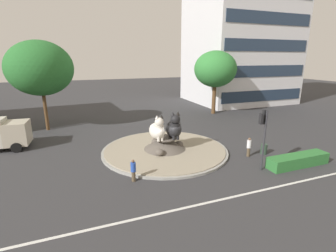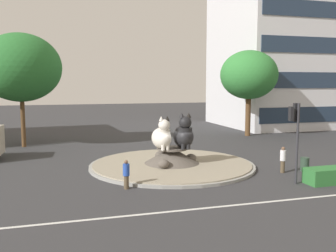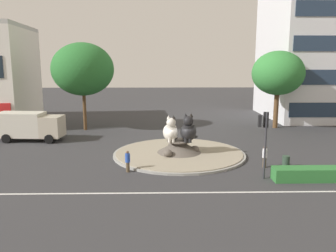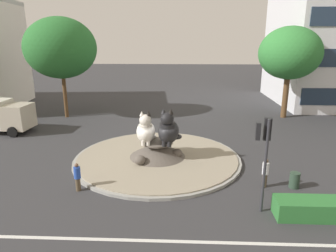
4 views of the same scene
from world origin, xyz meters
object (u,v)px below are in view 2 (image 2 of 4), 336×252
object	(u,v)px
office_tower	(288,20)
traffic_light_mast	(296,125)
litter_bin	(305,164)
cat_statue_white	(162,137)
cat_statue_black	(184,135)
pedestrian_blue_shirt	(126,174)
pedestrian_white_shirt	(283,159)
second_tree_near_tower	(249,75)
broadleaf_tree_behind_island	(21,68)

from	to	relation	value
office_tower	traffic_light_mast	bearing A→B (deg)	-122.48
litter_bin	traffic_light_mast	bearing A→B (deg)	-136.01
traffic_light_mast	cat_statue_white	bearing A→B (deg)	50.21
cat_statue_white	cat_statue_black	size ratio (longest dim) A/B	0.97
traffic_light_mast	pedestrian_blue_shirt	size ratio (longest dim) A/B	2.88
pedestrian_blue_shirt	cat_statue_white	bearing A→B (deg)	119.82
cat_statue_white	litter_bin	bearing A→B (deg)	62.11
pedestrian_white_shirt	pedestrian_blue_shirt	bearing A→B (deg)	121.71
office_tower	second_tree_near_tower	distance (m)	15.25
office_tower	pedestrian_white_shirt	xyz separation A→B (m)	(-16.26, -24.54, -13.30)
cat_statue_white	office_tower	world-z (taller)	office_tower
cat_statue_white	second_tree_near_tower	size ratio (longest dim) A/B	0.26
cat_statue_black	pedestrian_white_shirt	xyz separation A→B (m)	(5.54, -3.47, -1.33)
cat_statue_black	litter_bin	size ratio (longest dim) A/B	2.75
cat_statue_white	pedestrian_white_shirt	world-z (taller)	cat_statue_white
cat_statue_black	traffic_light_mast	world-z (taller)	traffic_light_mast
cat_statue_black	pedestrian_blue_shirt	xyz separation A→B (m)	(-4.77, -4.35, -1.38)
broadleaf_tree_behind_island	litter_bin	size ratio (longest dim) A/B	11.26
traffic_light_mast	office_tower	distance (m)	33.75
broadleaf_tree_behind_island	second_tree_near_tower	distance (m)	22.96
pedestrian_white_shirt	litter_bin	distance (m)	1.70
cat_statue_white	second_tree_near_tower	xyz separation A→B (m)	(13.17, 12.49, 4.46)
office_tower	second_tree_near_tower	bearing A→B (deg)	-140.22
office_tower	pedestrian_blue_shirt	world-z (taller)	office_tower
traffic_light_mast	pedestrian_blue_shirt	world-z (taller)	traffic_light_mast
cat_statue_black	second_tree_near_tower	world-z (taller)	second_tree_near_tower
second_tree_near_tower	pedestrian_blue_shirt	bearing A→B (deg)	-134.09
cat_statue_white	litter_bin	world-z (taller)	cat_statue_white
pedestrian_blue_shirt	broadleaf_tree_behind_island	bearing A→B (deg)	177.98
traffic_light_mast	litter_bin	world-z (taller)	traffic_light_mast
litter_bin	office_tower	bearing A→B (deg)	59.24
broadleaf_tree_behind_island	office_tower	bearing A→B (deg)	15.75
office_tower	broadleaf_tree_behind_island	bearing A→B (deg)	-164.32
traffic_light_mast	pedestrian_blue_shirt	bearing A→B (deg)	85.04
litter_bin	cat_statue_white	bearing A→B (deg)	157.56
cat_statue_black	pedestrian_white_shirt	world-z (taller)	cat_statue_black
traffic_light_mast	office_tower	size ratio (longest dim) A/B	0.16
pedestrian_blue_shirt	office_tower	bearing A→B (deg)	109.65
traffic_light_mast	second_tree_near_tower	bearing A→B (deg)	-16.15
cat_statue_white	traffic_light_mast	xyz separation A→B (m)	(6.18, -6.03, 1.25)
traffic_light_mast	litter_bin	bearing A→B (deg)	-41.50
pedestrian_white_shirt	traffic_light_mast	bearing A→B (deg)	-172.85
traffic_light_mast	broadleaf_tree_behind_island	bearing A→B (deg)	46.61
second_tree_near_tower	pedestrian_white_shirt	bearing A→B (deg)	-110.82
traffic_light_mast	broadleaf_tree_behind_island	xyz separation A→B (m)	(-15.95, 17.66, 3.71)
office_tower	second_tree_near_tower	size ratio (longest dim) A/B	3.07
pedestrian_white_shirt	cat_statue_white	bearing A→B (deg)	89.94
cat_statue_black	pedestrian_blue_shirt	world-z (taller)	cat_statue_black
office_tower	cat_statue_white	bearing A→B (deg)	-138.12
second_tree_near_tower	pedestrian_white_shirt	size ratio (longest dim) A/B	5.47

